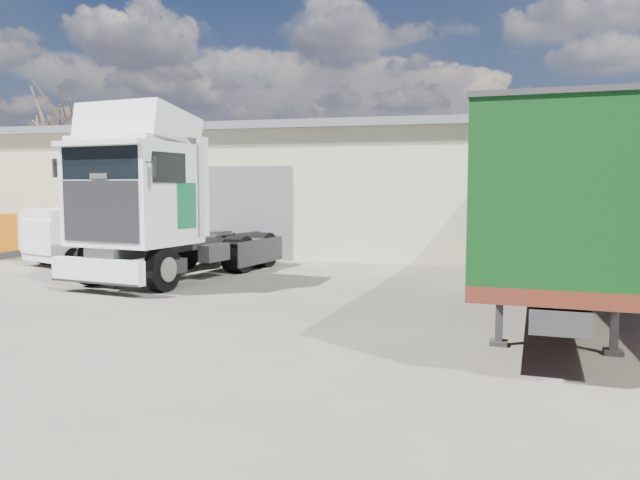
% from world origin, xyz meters
% --- Properties ---
extents(ground, '(120.00, 120.00, 0.00)m').
position_xyz_m(ground, '(0.00, 0.00, 0.00)').
color(ground, '#292721').
rests_on(ground, ground).
extents(warehouse, '(30.60, 12.60, 5.42)m').
position_xyz_m(warehouse, '(-6.00, 16.00, 2.66)').
color(warehouse, beige).
rests_on(warehouse, ground).
extents(bare_tree, '(4.00, 4.00, 9.60)m').
position_xyz_m(bare_tree, '(-18.00, 20.00, 7.92)').
color(bare_tree, '#382B21').
rests_on(bare_tree, ground).
extents(tractor_unit, '(4.16, 8.01, 5.13)m').
position_xyz_m(tractor_unit, '(-2.32, 4.10, 2.16)').
color(tractor_unit, black).
rests_on(tractor_unit, ground).
extents(box_trailer, '(3.76, 12.75, 4.18)m').
position_xyz_m(box_trailer, '(8.56, 2.85, 2.55)').
color(box_trailer, '#2D2D30').
rests_on(box_trailer, ground).
extents(panel_van, '(3.76, 5.36, 2.03)m').
position_xyz_m(panel_van, '(-7.08, 7.91, 1.05)').
color(panel_van, black).
rests_on(panel_van, ground).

